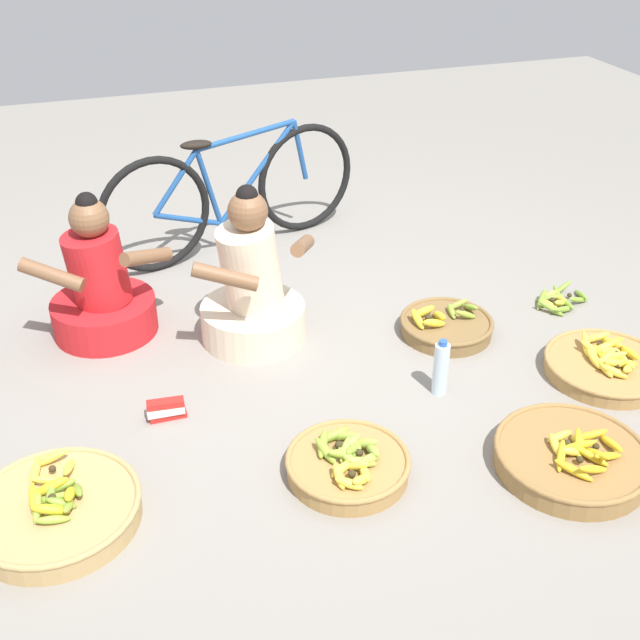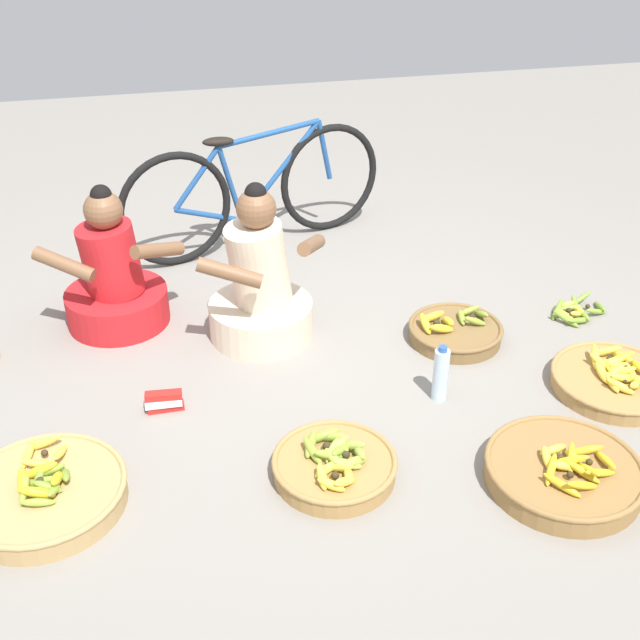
% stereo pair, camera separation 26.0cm
% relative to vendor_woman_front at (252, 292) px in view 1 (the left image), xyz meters
% --- Properties ---
extents(ground_plane, '(10.00, 10.00, 0.00)m').
position_rel_vendor_woman_front_xyz_m(ground_plane, '(0.18, -0.30, -0.26)').
color(ground_plane, gray).
extents(vendor_woman_front, '(0.68, 0.54, 0.81)m').
position_rel_vendor_woman_front_xyz_m(vendor_woman_front, '(0.00, 0.00, 0.00)').
color(vendor_woman_front, beige).
rests_on(vendor_woman_front, ground).
extents(vendor_woman_behind, '(0.74, 0.52, 0.75)m').
position_rel_vendor_woman_front_xyz_m(vendor_woman_behind, '(-0.70, 0.29, -0.02)').
color(vendor_woman_behind, red).
rests_on(vendor_woman_behind, ground).
extents(bicycle_leaning, '(1.65, 0.51, 0.73)m').
position_rel_vendor_woman_front_xyz_m(bicycle_leaning, '(0.15, 1.03, 0.10)').
color(bicycle_leaning, black).
rests_on(bicycle_leaning, ground).
extents(banana_basket_back_left, '(0.50, 0.50, 0.15)m').
position_rel_vendor_woman_front_xyz_m(banana_basket_back_left, '(0.10, -1.10, -0.21)').
color(banana_basket_back_left, '#A87F47').
rests_on(banana_basket_back_left, ground).
extents(banana_basket_back_right, '(0.63, 0.63, 0.17)m').
position_rel_vendor_woman_front_xyz_m(banana_basket_back_right, '(-1.00, -1.00, -0.21)').
color(banana_basket_back_right, tan).
rests_on(banana_basket_back_right, ground).
extents(banana_basket_near_bicycle, '(0.47, 0.47, 0.15)m').
position_rel_vendor_woman_front_xyz_m(banana_basket_near_bicycle, '(0.93, -0.27, -0.21)').
color(banana_basket_near_bicycle, brown).
rests_on(banana_basket_near_bicycle, ground).
extents(banana_basket_back_center, '(0.61, 0.61, 0.17)m').
position_rel_vendor_woman_front_xyz_m(banana_basket_back_center, '(0.96, -1.35, -0.21)').
color(banana_basket_back_center, olive).
rests_on(banana_basket_back_center, ground).
extents(banana_basket_front_left, '(0.57, 0.57, 0.15)m').
position_rel_vendor_woman_front_xyz_m(banana_basket_front_left, '(1.49, -0.83, -0.21)').
color(banana_basket_front_left, '#A87F47').
rests_on(banana_basket_front_left, ground).
extents(loose_bananas_front_center, '(0.34, 0.26, 0.09)m').
position_rel_vendor_woman_front_xyz_m(loose_bananas_front_center, '(1.64, -0.20, -0.23)').
color(loose_bananas_front_center, olive).
rests_on(loose_bananas_front_center, ground).
extents(water_bottle, '(0.07, 0.07, 0.28)m').
position_rel_vendor_woman_front_xyz_m(water_bottle, '(0.68, -0.72, -0.13)').
color(water_bottle, silver).
rests_on(water_bottle, ground).
extents(packet_carton_stack, '(0.17, 0.07, 0.09)m').
position_rel_vendor_woman_front_xyz_m(packet_carton_stack, '(-0.52, -0.52, -0.22)').
color(packet_carton_stack, red).
rests_on(packet_carton_stack, ground).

